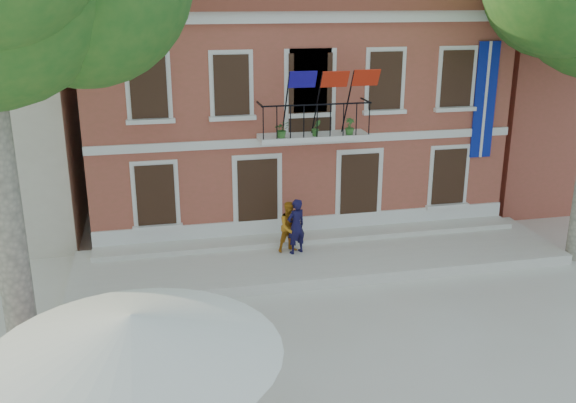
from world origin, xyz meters
The scene contains 10 objects.
ground centered at (0.00, 0.00, 0.00)m, with size 90.00×90.00×0.00m, color beige.
main_building centered at (2.00, 9.99, 3.78)m, with size 13.50×9.59×7.50m.
neighbor_east centered at (14.00, 11.00, 3.22)m, with size 9.40×9.40×6.40m.
terrace centered at (2.00, 4.40, 0.15)m, with size 14.00×3.40×0.30m, color silver.
patio_umbrella centered at (-3.08, -3.86, 2.87)m, with size 4.29×4.29×3.19m.
pedestrian_navy centered at (1.27, 4.61, 1.11)m, with size 0.59×0.39×1.63m, color #120F35.
pedestrian_orange centered at (1.13, 4.76, 1.05)m, with size 0.73×0.57×1.50m, color #C07216.
cafe_table_0 centered at (-3.63, -0.92, 0.43)m, with size 1.86×1.70×0.95m.
cafe_table_2 centered at (-4.42, -1.15, 0.43)m, with size 1.70×1.86×0.95m.
cafe_table_3 centered at (-4.88, -0.40, 0.43)m, with size 1.80×1.82×0.95m.
Camera 1 is at (-2.66, -12.18, 7.46)m, focal length 40.00 mm.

